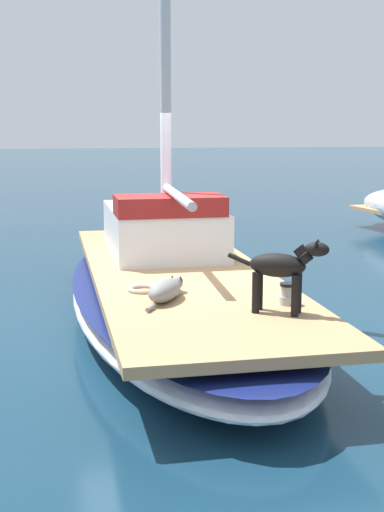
% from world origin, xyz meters
% --- Properties ---
extents(ground_plane, '(120.00, 120.00, 0.00)m').
position_xyz_m(ground_plane, '(0.00, 0.00, 0.00)').
color(ground_plane, '#143347').
extents(sailboat_main, '(2.86, 7.35, 0.66)m').
position_xyz_m(sailboat_main, '(0.00, 0.00, 0.34)').
color(sailboat_main, white).
rests_on(sailboat_main, ground).
extents(cabin_house, '(1.50, 2.28, 0.84)m').
position_xyz_m(cabin_house, '(-0.06, 1.12, 1.01)').
color(cabin_house, silver).
rests_on(cabin_house, sailboat_main).
extents(dog_grey, '(0.51, 0.89, 0.22)m').
position_xyz_m(dog_grey, '(-0.33, -1.44, 0.77)').
color(dog_grey, gray).
rests_on(dog_grey, sailboat_main).
extents(dog_black, '(0.87, 0.52, 0.70)m').
position_xyz_m(dog_black, '(0.66, -2.09, 1.08)').
color(dog_black, black).
rests_on(dog_black, sailboat_main).
extents(deck_winch, '(0.16, 0.16, 0.21)m').
position_xyz_m(deck_winch, '(0.80, -1.78, 0.76)').
color(deck_winch, '#B7B7BC').
rests_on(deck_winch, sailboat_main).
extents(coiled_rope, '(0.32, 0.32, 0.04)m').
position_xyz_m(coiled_rope, '(-0.52, -1.02, 0.68)').
color(coiled_rope, beige).
rests_on(coiled_rope, sailboat_main).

